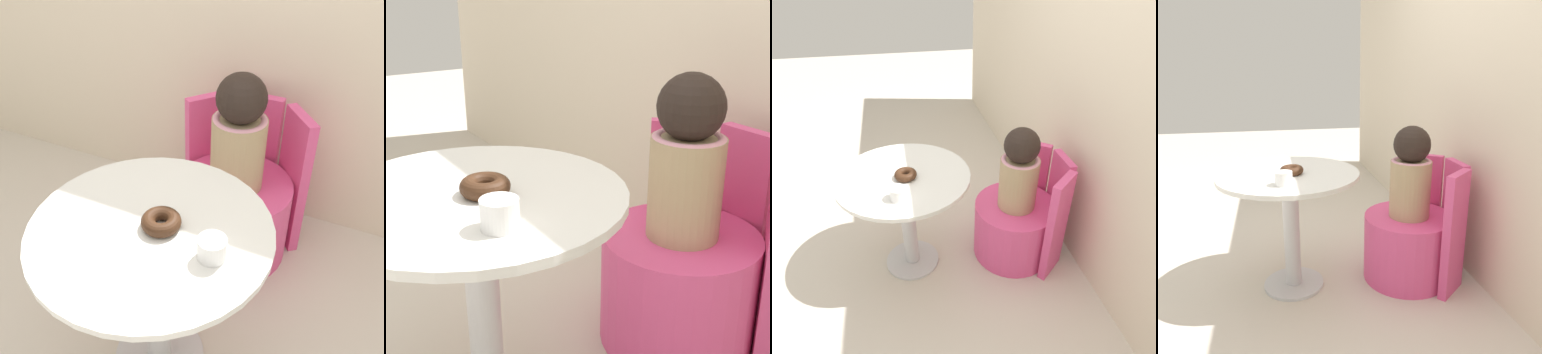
# 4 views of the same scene
# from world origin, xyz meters

# --- Properties ---
(ground_plane) EXTENTS (12.00, 12.00, 0.00)m
(ground_plane) POSITION_xyz_m (0.00, 0.00, 0.00)
(ground_plane) COLOR beige
(back_wall) EXTENTS (6.00, 0.06, 2.40)m
(back_wall) POSITION_xyz_m (0.00, 1.13, 1.20)
(back_wall) COLOR beige
(back_wall) RESTS_ON ground_plane
(round_table) EXTENTS (0.79, 0.79, 0.71)m
(round_table) POSITION_xyz_m (-0.05, -0.01, 0.55)
(round_table) COLOR silver
(round_table) RESTS_ON ground_plane
(tub_chair) EXTENTS (0.54, 0.54, 0.41)m
(tub_chair) POSITION_xyz_m (-0.01, 0.69, 0.21)
(tub_chair) COLOR #E54C8C
(tub_chair) RESTS_ON ground_plane
(booth_backrest) EXTENTS (0.64, 0.24, 0.73)m
(booth_backrest) POSITION_xyz_m (-0.01, 0.92, 0.37)
(booth_backrest) COLOR #E54C8C
(booth_backrest) RESTS_ON ground_plane
(child_figure) EXTENTS (0.24, 0.24, 0.55)m
(child_figure) POSITION_xyz_m (-0.01, 0.69, 0.68)
(child_figure) COLOR tan
(child_figure) RESTS_ON tub_chair
(donut) EXTENTS (0.13, 0.13, 0.05)m
(donut) POSITION_xyz_m (-0.02, -0.00, 0.74)
(donut) COLOR #3D2314
(donut) RESTS_ON round_table
(cup) EXTENTS (0.09, 0.09, 0.07)m
(cup) POSITION_xyz_m (0.18, -0.05, 0.75)
(cup) COLOR white
(cup) RESTS_ON round_table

